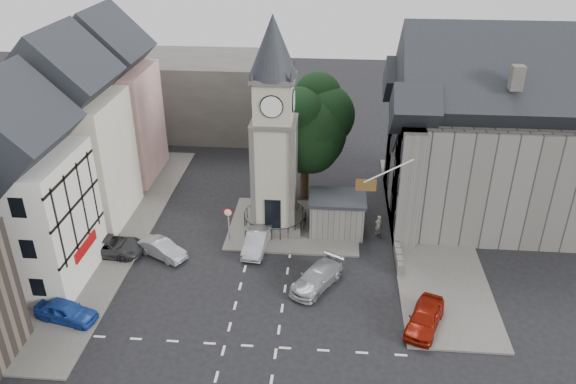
# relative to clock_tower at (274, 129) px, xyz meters

# --- Properties ---
(ground) EXTENTS (120.00, 120.00, 0.00)m
(ground) POSITION_rel_clock_tower_xyz_m (0.00, -7.99, -8.12)
(ground) COLOR black
(ground) RESTS_ON ground
(pavement_west) EXTENTS (6.00, 30.00, 0.14)m
(pavement_west) POSITION_rel_clock_tower_xyz_m (-12.50, -1.99, -8.05)
(pavement_west) COLOR #595651
(pavement_west) RESTS_ON ground
(pavement_east) EXTENTS (6.00, 26.00, 0.14)m
(pavement_east) POSITION_rel_clock_tower_xyz_m (12.00, 0.01, -8.05)
(pavement_east) COLOR #595651
(pavement_east) RESTS_ON ground
(central_island) EXTENTS (10.00, 8.00, 0.16)m
(central_island) POSITION_rel_clock_tower_xyz_m (1.50, 0.01, -8.04)
(central_island) COLOR #595651
(central_island) RESTS_ON ground
(road_markings) EXTENTS (20.00, 8.00, 0.01)m
(road_markings) POSITION_rel_clock_tower_xyz_m (0.00, -13.49, -8.12)
(road_markings) COLOR silver
(road_markings) RESTS_ON ground
(clock_tower) EXTENTS (4.86, 4.86, 16.25)m
(clock_tower) POSITION_rel_clock_tower_xyz_m (0.00, 0.00, 0.00)
(clock_tower) COLOR #4C4944
(clock_tower) RESTS_ON ground
(stone_shelter) EXTENTS (4.30, 3.30, 3.08)m
(stone_shelter) POSITION_rel_clock_tower_xyz_m (4.80, -0.49, -6.57)
(stone_shelter) COLOR #5F5D57
(stone_shelter) RESTS_ON ground
(town_tree) EXTENTS (7.20, 7.20, 10.80)m
(town_tree) POSITION_rel_clock_tower_xyz_m (2.00, 5.01, -1.15)
(town_tree) COLOR black
(town_tree) RESTS_ON ground
(warning_sign_post) EXTENTS (0.70, 0.19, 2.85)m
(warning_sign_post) POSITION_rel_clock_tower_xyz_m (-3.20, -2.56, -6.09)
(warning_sign_post) COLOR black
(warning_sign_post) RESTS_ON ground
(terrace_pink) EXTENTS (8.10, 7.60, 12.80)m
(terrace_pink) POSITION_rel_clock_tower_xyz_m (-15.50, 8.01, -1.54)
(terrace_pink) COLOR #D59992
(terrace_pink) RESTS_ON ground
(terrace_cream) EXTENTS (8.10, 7.60, 12.80)m
(terrace_cream) POSITION_rel_clock_tower_xyz_m (-15.50, 0.01, -1.54)
(terrace_cream) COLOR beige
(terrace_cream) RESTS_ON ground
(terrace_tudor) EXTENTS (8.10, 7.60, 12.00)m
(terrace_tudor) POSITION_rel_clock_tower_xyz_m (-15.50, -7.99, -1.93)
(terrace_tudor) COLOR silver
(terrace_tudor) RESTS_ON ground
(backdrop_west) EXTENTS (20.00, 10.00, 8.00)m
(backdrop_west) POSITION_rel_clock_tower_xyz_m (-12.00, 20.01, -4.12)
(backdrop_west) COLOR #4C4944
(backdrop_west) RESTS_ON ground
(east_building) EXTENTS (14.40, 11.40, 12.60)m
(east_building) POSITION_rel_clock_tower_xyz_m (15.59, 3.01, -1.86)
(east_building) COLOR #5F5D57
(east_building) RESTS_ON ground
(east_boundary_wall) EXTENTS (0.40, 16.00, 0.90)m
(east_boundary_wall) POSITION_rel_clock_tower_xyz_m (9.20, 2.01, -7.67)
(east_boundary_wall) COLOR #5F5D57
(east_boundary_wall) RESTS_ON ground
(flagpole) EXTENTS (3.68, 0.10, 2.74)m
(flagpole) POSITION_rel_clock_tower_xyz_m (8.00, -3.99, -1.12)
(flagpole) COLOR white
(flagpole) RESTS_ON ground
(car_west_blue) EXTENTS (4.15, 2.39, 1.33)m
(car_west_blue) POSITION_rel_clock_tower_xyz_m (-11.50, -12.21, -7.46)
(car_west_blue) COLOR #1D41A0
(car_west_blue) RESTS_ON ground
(car_west_silver) EXTENTS (3.98, 2.98, 1.25)m
(car_west_silver) POSITION_rel_clock_tower_xyz_m (-7.64, -4.96, -7.49)
(car_west_silver) COLOR #A9ADB1
(car_west_silver) RESTS_ON ground
(car_west_grey) EXTENTS (5.13, 2.61, 1.39)m
(car_west_grey) POSITION_rel_clock_tower_xyz_m (-11.50, -4.96, -7.43)
(car_west_grey) COLOR #323234
(car_west_grey) RESTS_ON ground
(car_island_silver) EXTENTS (1.79, 4.26, 1.37)m
(car_island_silver) POSITION_rel_clock_tower_xyz_m (-1.00, -3.49, -7.44)
(car_island_silver) COLOR #9B9DA4
(car_island_silver) RESTS_ON ground
(car_island_east) EXTENTS (3.97, 4.94, 1.34)m
(car_island_east) POSITION_rel_clock_tower_xyz_m (3.57, -7.49, -7.45)
(car_island_east) COLOR #A4A8AC
(car_island_east) RESTS_ON ground
(car_east_red) EXTENTS (3.15, 4.60, 1.46)m
(car_east_red) POSITION_rel_clock_tower_xyz_m (10.18, -10.99, -7.39)
(car_east_red) COLOR maroon
(car_east_red) RESTS_ON ground
(pedestrian) EXTENTS (0.69, 0.59, 1.59)m
(pedestrian) POSITION_rel_clock_tower_xyz_m (8.00, -0.55, -7.33)
(pedestrian) COLOR beige
(pedestrian) RESTS_ON ground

